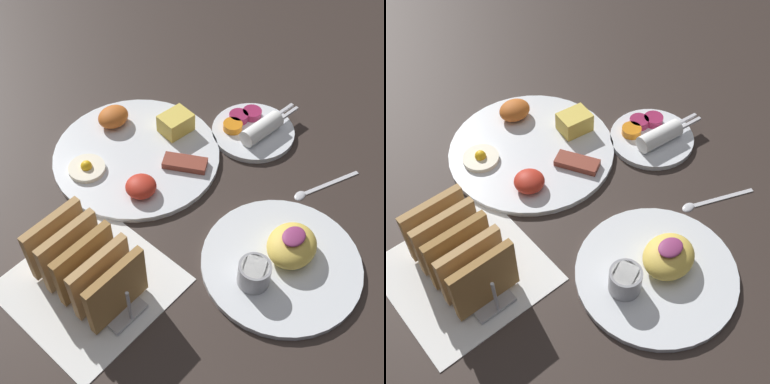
# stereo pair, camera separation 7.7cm
# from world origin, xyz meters

# --- Properties ---
(ground_plane) EXTENTS (3.00, 3.00, 0.00)m
(ground_plane) POSITION_xyz_m (0.00, 0.00, 0.00)
(ground_plane) COLOR #332823
(napkin_flat) EXTENTS (0.22, 0.22, 0.00)m
(napkin_flat) POSITION_xyz_m (-0.20, 0.03, 0.00)
(napkin_flat) COLOR white
(napkin_flat) RESTS_ON ground_plane
(plate_breakfast) EXTENTS (0.30, 0.30, 0.05)m
(plate_breakfast) POSITION_xyz_m (0.04, 0.17, 0.01)
(plate_breakfast) COLOR white
(plate_breakfast) RESTS_ON ground_plane
(plate_condiments) EXTENTS (0.17, 0.15, 0.04)m
(plate_condiments) POSITION_xyz_m (0.22, 0.05, 0.01)
(plate_condiments) COLOR white
(plate_condiments) RESTS_ON ground_plane
(plate_foreground) EXTENTS (0.24, 0.24, 0.06)m
(plate_foreground) POSITION_xyz_m (0.02, -0.16, 0.02)
(plate_foreground) COLOR white
(plate_foreground) RESTS_ON ground_plane
(toast_rack) EXTENTS (0.10, 0.18, 0.10)m
(toast_rack) POSITION_xyz_m (-0.20, 0.03, 0.05)
(toast_rack) COLOR #B7B7BC
(toast_rack) RESTS_ON ground_plane
(teaspoon) EXTENTS (0.12, 0.06, 0.01)m
(teaspoon) POSITION_xyz_m (0.18, -0.11, 0.00)
(teaspoon) COLOR silver
(teaspoon) RESTS_ON ground_plane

